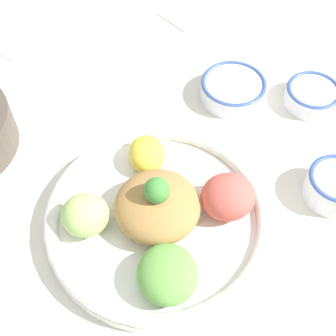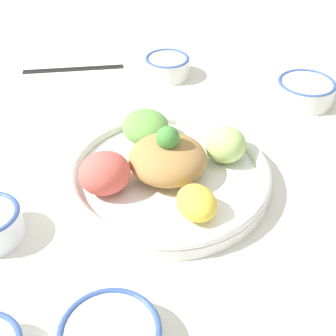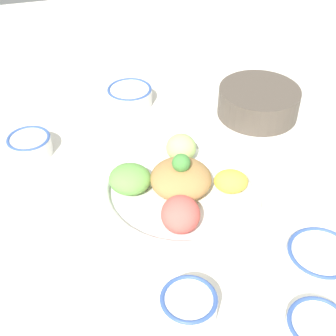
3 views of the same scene
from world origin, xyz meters
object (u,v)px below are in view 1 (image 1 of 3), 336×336
object	(u,v)px
sauce_bowl_red	(233,89)
sauce_bowl_far	(312,95)
serving_spoon_main	(186,29)
salad_platter	(159,216)
serving_spoon_extra	(13,57)
sauce_bowl_dark	(336,185)

from	to	relation	value
sauce_bowl_red	sauce_bowl_far	distance (m)	0.14
serving_spoon_main	salad_platter	bearing A→B (deg)	130.06
sauce_bowl_far	serving_spoon_main	size ratio (longest dim) A/B	0.75
sauce_bowl_red	serving_spoon_extra	distance (m)	0.43
sauce_bowl_dark	salad_platter	bearing A→B (deg)	-13.51
salad_platter	serving_spoon_main	world-z (taller)	salad_platter
sauce_bowl_far	salad_platter	bearing A→B (deg)	18.08
sauce_bowl_red	salad_platter	bearing A→B (deg)	39.11
sauce_bowl_far	serving_spoon_extra	xyz separation A→B (m)	(0.45, -0.34, -0.02)
sauce_bowl_red	serving_spoon_main	distance (m)	0.20
sauce_bowl_red	sauce_bowl_far	world-z (taller)	sauce_bowl_red
sauce_bowl_red	serving_spoon_main	bearing A→B (deg)	-92.24
serving_spoon_extra	sauce_bowl_far	bearing A→B (deg)	-163.24
sauce_bowl_red	serving_spoon_extra	size ratio (longest dim) A/B	0.93
sauce_bowl_dark	sauce_bowl_far	xyz separation A→B (m)	(-0.08, -0.18, -0.01)
salad_platter	sauce_bowl_red	world-z (taller)	salad_platter
salad_platter	sauce_bowl_dark	xyz separation A→B (m)	(-0.26, 0.06, -0.00)
salad_platter	sauce_bowl_dark	size ratio (longest dim) A/B	3.61
sauce_bowl_dark	serving_spoon_extra	size ratio (longest dim) A/B	0.72
salad_platter	serving_spoon_main	size ratio (longest dim) A/B	2.56
serving_spoon_extra	sauce_bowl_red	bearing A→B (deg)	-165.18
serving_spoon_main	sauce_bowl_far	bearing A→B (deg)	-176.79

